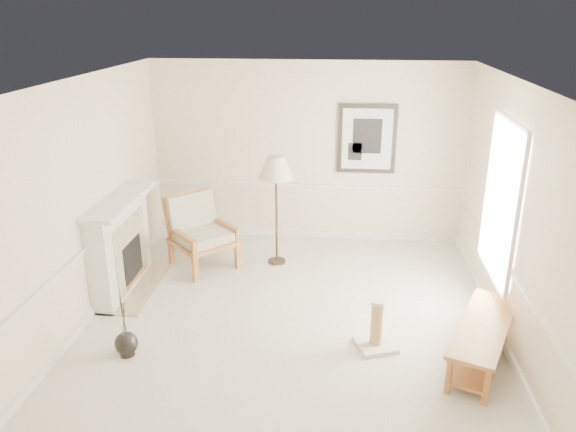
% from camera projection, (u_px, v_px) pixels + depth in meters
% --- Properties ---
extents(ground, '(5.50, 5.50, 0.00)m').
position_uv_depth(ground, '(290.00, 319.00, 6.97)').
color(ground, silver).
rests_on(ground, ground).
extents(room, '(5.04, 5.54, 2.92)m').
position_uv_depth(room, '(303.00, 173.00, 6.38)').
color(room, beige).
rests_on(room, ground).
extents(fireplace, '(0.64, 1.64, 1.31)m').
position_uv_depth(fireplace, '(121.00, 245.00, 7.53)').
color(fireplace, white).
rests_on(fireplace, ground).
extents(floor_vase, '(0.26, 0.26, 0.76)m').
position_uv_depth(floor_vase, '(126.00, 344.00, 6.21)').
color(floor_vase, black).
rests_on(floor_vase, ground).
extents(armchair, '(1.18, 1.18, 1.07)m').
position_uv_depth(armchair, '(199.00, 228.00, 8.30)').
color(armchair, '#9B5F32').
rests_on(armchair, ground).
extents(floor_lamp, '(0.68, 0.68, 1.66)m').
position_uv_depth(floor_lamp, '(276.00, 170.00, 8.05)').
color(floor_lamp, black).
rests_on(floor_lamp, ground).
extents(bench, '(1.06, 1.66, 0.46)m').
position_uv_depth(bench, '(483.00, 336.00, 6.05)').
color(bench, '#9B5F32').
rests_on(bench, ground).
extents(scratching_post, '(0.53, 0.53, 0.59)m').
position_uv_depth(scratching_post, '(376.00, 333.00, 6.34)').
color(scratching_post, white).
rests_on(scratching_post, ground).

